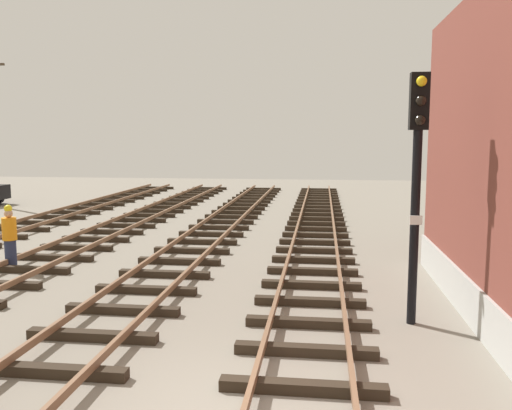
{
  "coord_description": "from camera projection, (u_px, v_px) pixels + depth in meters",
  "views": [
    {
      "loc": [
        1.05,
        -6.82,
        3.76
      ],
      "look_at": [
        -0.98,
        9.43,
        1.7
      ],
      "focal_mm": 37.4,
      "sensor_mm": 36.0,
      "label": 1
    }
  ],
  "objects": [
    {
      "name": "track_near_building",
      "position": [
        301.0,
        409.0,
        7.19
      ],
      "size": [
        2.5,
        64.25,
        0.32
      ],
      "color": "#2D2319",
      "rests_on": "ground"
    },
    {
      "name": "track_centre",
      "position": [
        25.0,
        392.0,
        7.68
      ],
      "size": [
        2.5,
        64.25,
        0.32
      ],
      "color": "#2D2319",
      "rests_on": "ground"
    },
    {
      "name": "signal_mast",
      "position": [
        417.0,
        168.0,
        10.48
      ],
      "size": [
        0.36,
        0.4,
        5.02
      ],
      "color": "black",
      "rests_on": "ground"
    },
    {
      "name": "track_worker_foreground",
      "position": [
        10.0,
        237.0,
        15.31
      ],
      "size": [
        0.4,
        0.4,
        1.87
      ],
      "color": "#262D4C",
      "rests_on": "ground"
    }
  ]
}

